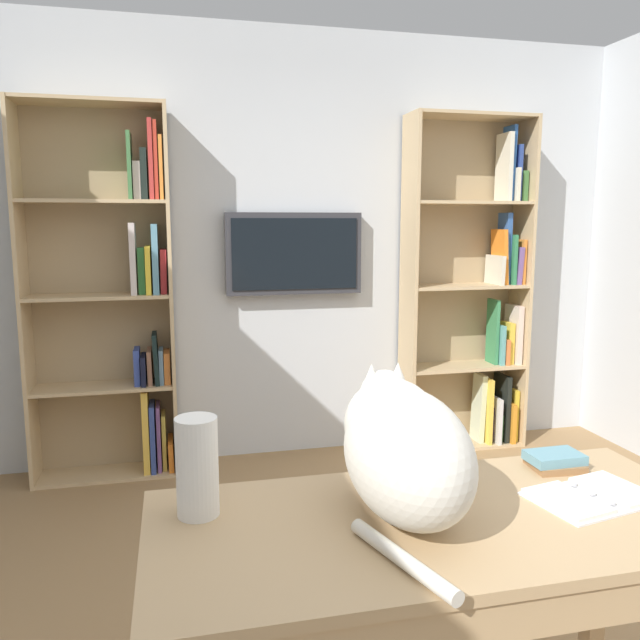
# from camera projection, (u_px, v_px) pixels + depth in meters

# --- Properties ---
(wall_back) EXTENTS (4.52, 0.06, 2.70)m
(wall_back) POSITION_uv_depth(u_px,v_px,m) (289.00, 248.00, 4.03)
(wall_back) COLOR silver
(wall_back) RESTS_ON ground
(bookshelf_left) EXTENTS (0.83, 0.28, 2.19)m
(bookshelf_left) POSITION_uv_depth(u_px,v_px,m) (477.00, 298.00, 4.20)
(bookshelf_left) COLOR tan
(bookshelf_left) RESTS_ON ground
(bookshelf_right) EXTENTS (0.83, 0.28, 2.18)m
(bookshelf_right) POSITION_uv_depth(u_px,v_px,m) (117.00, 301.00, 3.67)
(bookshelf_right) COLOR tan
(bookshelf_right) RESTS_ON ground
(wall_mounted_tv) EXTENTS (0.87, 0.07, 0.51)m
(wall_mounted_tv) POSITION_uv_depth(u_px,v_px,m) (294.00, 254.00, 3.95)
(wall_mounted_tv) COLOR #333338
(desk) EXTENTS (1.52, 0.68, 0.75)m
(desk) POSITION_uv_depth(u_px,v_px,m) (444.00, 560.00, 1.63)
(desk) COLOR tan
(desk) RESTS_ON ground
(cat) EXTENTS (0.31, 0.65, 0.37)m
(cat) POSITION_uv_depth(u_px,v_px,m) (402.00, 445.00, 1.63)
(cat) COLOR silver
(cat) RESTS_ON desk
(open_binder) EXTENTS (0.37, 0.28, 0.02)m
(open_binder) POSITION_uv_depth(u_px,v_px,m) (592.00, 496.00, 1.74)
(open_binder) COLOR white
(open_binder) RESTS_ON desk
(paper_towel_roll) EXTENTS (0.11, 0.11, 0.26)m
(paper_towel_roll) POSITION_uv_depth(u_px,v_px,m) (197.00, 467.00, 1.63)
(paper_towel_roll) COLOR white
(paper_towel_roll) RESTS_ON desk
(coffee_mug) EXTENTS (0.08, 0.08, 0.10)m
(coffee_mug) POSITION_uv_depth(u_px,v_px,m) (457.00, 468.00, 1.83)
(coffee_mug) COLOR white
(coffee_mug) RESTS_ON desk
(desk_book_stack) EXTENTS (0.17, 0.14, 0.05)m
(desk_book_stack) POSITION_uv_depth(u_px,v_px,m) (555.00, 461.00, 1.95)
(desk_book_stack) COLOR #996B42
(desk_book_stack) RESTS_ON desk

